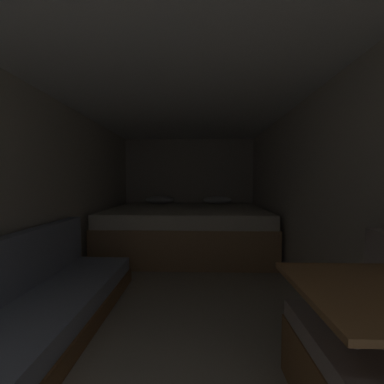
% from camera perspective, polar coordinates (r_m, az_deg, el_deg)
% --- Properties ---
extents(ground_plane, '(7.10, 7.10, 0.00)m').
position_cam_1_polar(ground_plane, '(2.55, -3.39, -25.13)').
color(ground_plane, '#B2A893').
extents(wall_back, '(2.77, 0.05, 2.07)m').
position_cam_1_polar(wall_back, '(4.82, -0.74, 0.86)').
color(wall_back, beige).
rests_on(wall_back, ground).
extents(wall_left, '(0.05, 5.10, 2.07)m').
position_cam_1_polar(wall_left, '(2.74, -33.13, -0.98)').
color(wall_left, beige).
rests_on(wall_left, ground).
extents(wall_right, '(0.05, 5.10, 2.07)m').
position_cam_1_polar(wall_right, '(2.53, 28.91, -1.14)').
color(wall_right, beige).
rests_on(wall_right, ground).
extents(ceiling_slab, '(2.77, 5.10, 0.05)m').
position_cam_1_polar(ceiling_slab, '(2.43, -3.55, 24.57)').
color(ceiling_slab, white).
rests_on(ceiling_slab, wall_left).
extents(bed, '(2.55, 1.81, 0.90)m').
position_cam_1_polar(bed, '(3.94, -1.33, -9.21)').
color(bed, tan).
rests_on(bed, ground).
extents(sofa_left, '(0.71, 2.65, 0.77)m').
position_cam_1_polar(sofa_left, '(2.05, -39.97, -25.87)').
color(sofa_left, olive).
rests_on(sofa_left, ground).
extents(dinette_table, '(0.61, 0.56, 0.78)m').
position_cam_1_polar(dinette_table, '(1.24, 39.52, -23.89)').
color(dinette_table, olive).
rests_on(dinette_table, ground).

